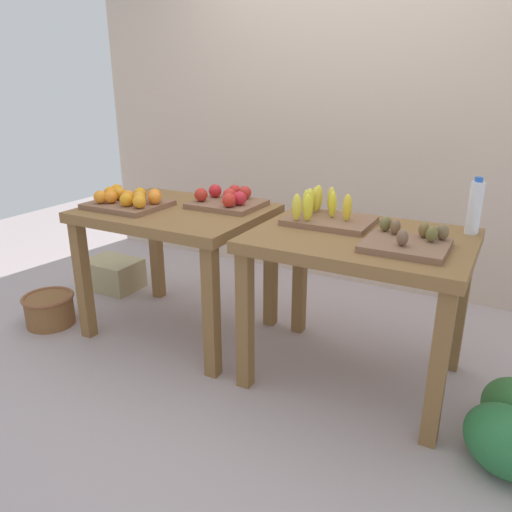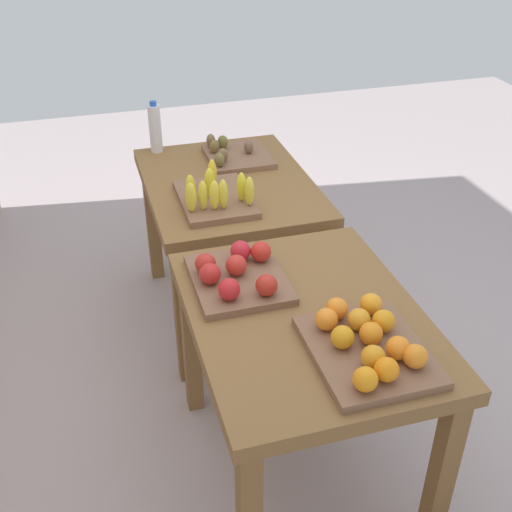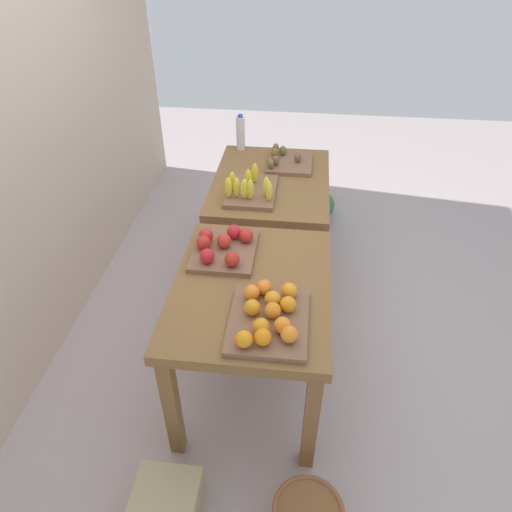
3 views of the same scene
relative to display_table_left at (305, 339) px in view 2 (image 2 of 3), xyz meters
The scene contains 9 objects.
ground_plane 0.88m from the display_table_left, ahead, with size 8.00×8.00×0.00m, color #AD9D9E.
display_table_left is the anchor object (origin of this frame).
display_table_right 1.12m from the display_table_left, ahead, with size 1.04×0.80×0.79m.
orange_bin 0.32m from the display_table_left, 156.60° to the right, with size 0.44×0.36×0.11m.
apple_bin 0.35m from the display_table_left, 37.08° to the left, with size 0.40×0.34×0.11m.
banana_crate 0.91m from the display_table_left, ahead, with size 0.44×0.32×0.17m.
kiwi_bin 1.37m from the display_table_left, ahead, with size 0.36×0.32×0.10m.
water_bottle 1.63m from the display_table_left, ahead, with size 0.07×0.07×0.28m.
watermelon_pile 2.06m from the display_table_left, ahead, with size 0.67×0.67×0.48m.
Camera 2 is at (-2.22, 0.67, 2.15)m, focal length 44.71 mm.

